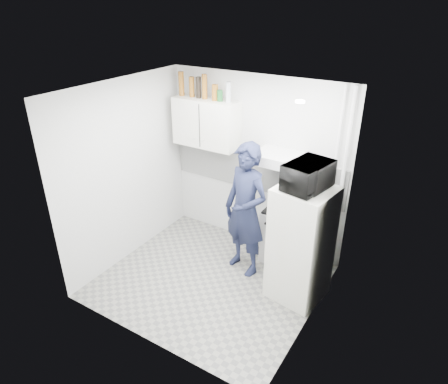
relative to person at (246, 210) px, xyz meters
The scene contains 24 objects.
floor 1.10m from the person, 116.38° to the right, with size 2.80×2.80×0.00m, color gray.
ceiling 1.75m from the person, 116.38° to the right, with size 2.80×2.80×0.00m, color white.
wall_back 0.86m from the person, 108.44° to the left, with size 2.80×2.80×0.00m, color silver.
wall_left 1.76m from the person, 163.05° to the right, with size 2.60×2.60×0.00m, color silver.
wall_right 1.30m from the person, 23.59° to the right, with size 2.60×2.60×0.00m, color silver.
person is the anchor object (origin of this frame).
stove 0.81m from the person, 55.27° to the left, with size 0.50×0.50×0.80m, color silver.
fridge 0.88m from the person, ahead, with size 0.64×0.64×1.54m, color silver.
stove_top 0.62m from the person, 55.27° to the left, with size 0.48×0.48×0.03m, color black.
saucepan 0.68m from the person, 49.52° to the left, with size 0.18×0.18×0.10m, color silver.
microwave 1.14m from the person, ahead, with size 0.39×0.58×0.32m, color black.
bottle_a 2.10m from the person, 158.13° to the left, with size 0.08×0.08×0.34m, color brown.
bottle_b 1.96m from the person, 155.23° to the left, with size 0.07×0.07×0.29m, color brown.
bottle_c 1.89m from the person, 152.98° to the left, with size 0.07×0.07×0.30m, color black.
bottle_d 1.84m from the person, 150.62° to the left, with size 0.08×0.08×0.34m, color brown.
canister_a 1.70m from the person, 145.79° to the left, with size 0.09×0.09×0.22m, color brown.
canister_b 1.64m from the person, 143.02° to the left, with size 0.08×0.08×0.15m, color #144C1E.
bottle_e 1.63m from the person, 137.41° to the left, with size 0.07×0.07×0.28m, color #B2B7BC.
upper_cabinet 1.46m from the person, 150.20° to the left, with size 1.00×0.35×0.70m, color silver.
range_hood 0.82m from the person, 68.02° to the left, with size 0.60×0.50×0.14m, color silver.
backsplash 0.81m from the person, 108.79° to the left, with size 2.74×0.03×0.60m, color white.
pipe_a 1.29m from the person, 32.42° to the left, with size 0.05×0.05×2.60m, color silver.
pipe_b 1.20m from the person, 35.64° to the left, with size 0.04×0.04×2.60m, color silver.
ceiling_spot_fixture 1.82m from the person, 21.95° to the right, with size 0.10×0.10×0.02m, color white.
Camera 1 is at (2.46, -3.63, 3.55)m, focal length 32.00 mm.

